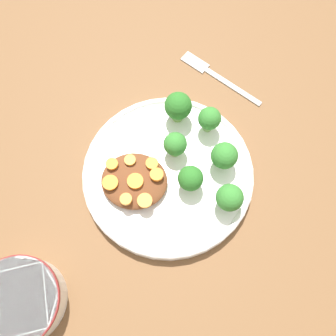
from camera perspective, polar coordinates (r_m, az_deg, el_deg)
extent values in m
plane|color=brown|center=(0.56, 0.00, -1.34)|extent=(4.00, 4.00, 0.00)
cylinder|color=white|center=(0.55, 0.00, -0.96)|extent=(0.28, 0.28, 0.02)
torus|color=white|center=(0.54, 0.00, -0.57)|extent=(0.28, 0.28, 0.01)
cylinder|color=white|center=(0.54, -24.30, -20.36)|extent=(0.12, 0.12, 0.05)
cylinder|color=maroon|center=(0.53, -25.23, -20.27)|extent=(0.12, 0.12, 0.01)
cylinder|color=white|center=(0.53, -24.91, -20.30)|extent=(0.10, 0.10, 0.01)
ellipsoid|color=brown|center=(0.52, -5.88, -2.21)|extent=(0.10, 0.11, 0.02)
cylinder|color=#7FA85B|center=(0.56, 6.97, 7.42)|extent=(0.01, 0.01, 0.02)
sphere|color=#337A2D|center=(0.54, 7.25, 8.56)|extent=(0.04, 0.04, 0.04)
cylinder|color=#7FA85B|center=(0.54, 1.21, 3.25)|extent=(0.02, 0.02, 0.02)
sphere|color=#337A2D|center=(0.52, 1.25, 4.21)|extent=(0.04, 0.04, 0.04)
cylinder|color=#759E51|center=(0.54, 9.41, 1.18)|extent=(0.01, 0.01, 0.02)
sphere|color=#337A2D|center=(0.52, 9.80, 2.14)|extent=(0.04, 0.04, 0.04)
cylinder|color=#7FA85B|center=(0.52, 10.25, -5.76)|extent=(0.01, 0.01, 0.02)
sphere|color=#337A2D|center=(0.50, 10.68, -5.08)|extent=(0.04, 0.04, 0.04)
cylinder|color=#759E51|center=(0.57, 1.23, 9.49)|extent=(0.02, 0.02, 0.03)
sphere|color=#286B23|center=(0.55, 1.29, 10.82)|extent=(0.05, 0.05, 0.05)
cylinder|color=#759E51|center=(0.52, 3.79, -2.57)|extent=(0.02, 0.02, 0.02)
sphere|color=#286B23|center=(0.50, 3.94, -1.80)|extent=(0.04, 0.04, 0.04)
cylinder|color=orange|center=(0.52, -6.56, 1.69)|extent=(0.02, 0.02, 0.00)
cylinder|color=orange|center=(0.51, -5.72, -2.30)|extent=(0.03, 0.03, 0.01)
cylinder|color=orange|center=(0.52, -9.74, 0.70)|extent=(0.02, 0.02, 0.01)
cylinder|color=orange|center=(0.50, -4.07, -5.67)|extent=(0.02, 0.02, 0.00)
cylinder|color=orange|center=(0.50, -7.33, -5.40)|extent=(0.02, 0.02, 0.01)
cylinder|color=orange|center=(0.51, -10.02, -2.52)|extent=(0.02, 0.02, 0.00)
cylinder|color=orange|center=(0.51, -1.99, -1.15)|extent=(0.02, 0.02, 0.01)
cylinder|color=orange|center=(0.52, -2.71, 1.30)|extent=(0.02, 0.02, 0.01)
cube|color=#BABABA|center=(0.65, 11.22, 13.80)|extent=(0.07, 0.11, 0.01)
cube|color=#BABABA|center=(0.67, 4.73, 17.94)|extent=(0.05, 0.06, 0.01)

